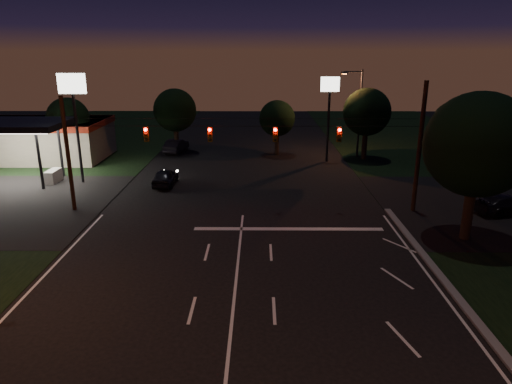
{
  "coord_description": "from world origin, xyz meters",
  "views": [
    {
      "loc": [
        1.15,
        -15.47,
        10.87
      ],
      "look_at": [
        0.95,
        9.77,
        3.0
      ],
      "focal_mm": 32.0,
      "sensor_mm": 36.0,
      "label": 1
    }
  ],
  "objects_px": {
    "car_cross": "(508,205)",
    "utility_pole_right": "(413,211)",
    "car_oncoming_a": "(165,177)",
    "tree_right_near": "(477,146)",
    "car_oncoming_b": "(176,146)"
  },
  "relations": [
    {
      "from": "tree_right_near",
      "to": "car_cross",
      "type": "height_order",
      "value": "tree_right_near"
    },
    {
      "from": "car_cross",
      "to": "car_oncoming_b",
      "type": "bearing_deg",
      "value": 41.16
    },
    {
      "from": "tree_right_near",
      "to": "car_oncoming_b",
      "type": "height_order",
      "value": "tree_right_near"
    },
    {
      "from": "utility_pole_right",
      "to": "car_oncoming_b",
      "type": "relative_size",
      "value": 2.0
    },
    {
      "from": "car_oncoming_a",
      "to": "car_cross",
      "type": "xyz_separation_m",
      "value": [
        25.08,
        -6.89,
        -0.02
      ]
    },
    {
      "from": "car_oncoming_a",
      "to": "car_oncoming_b",
      "type": "relative_size",
      "value": 0.9
    },
    {
      "from": "utility_pole_right",
      "to": "car_oncoming_b",
      "type": "xyz_separation_m",
      "value": [
        -20.11,
        19.24,
        0.74
      ]
    },
    {
      "from": "utility_pole_right",
      "to": "car_oncoming_a",
      "type": "distance_m",
      "value": 19.82
    },
    {
      "from": "car_cross",
      "to": "utility_pole_right",
      "type": "bearing_deg",
      "value": 72.87
    },
    {
      "from": "car_oncoming_a",
      "to": "car_oncoming_b",
      "type": "xyz_separation_m",
      "value": [
        -1.34,
        12.91,
        0.05
      ]
    },
    {
      "from": "car_oncoming_a",
      "to": "car_oncoming_b",
      "type": "height_order",
      "value": "car_oncoming_b"
    },
    {
      "from": "tree_right_near",
      "to": "car_oncoming_a",
      "type": "bearing_deg",
      "value": 151.2
    },
    {
      "from": "tree_right_near",
      "to": "car_oncoming_b",
      "type": "distance_m",
      "value": 32.74
    },
    {
      "from": "utility_pole_right",
      "to": "car_oncoming_a",
      "type": "relative_size",
      "value": 2.22
    },
    {
      "from": "utility_pole_right",
      "to": "car_cross",
      "type": "bearing_deg",
      "value": -5.16
    }
  ]
}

